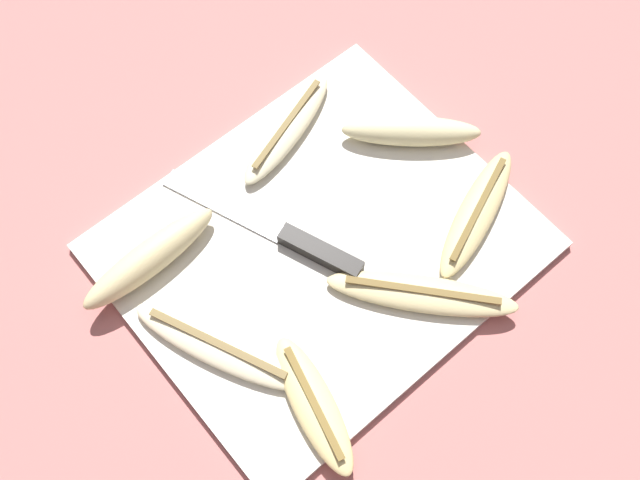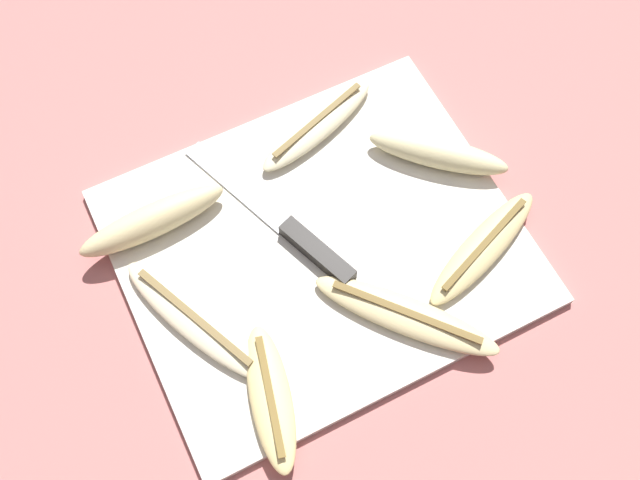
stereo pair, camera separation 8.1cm
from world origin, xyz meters
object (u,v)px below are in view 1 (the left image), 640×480
Objects in this scene: knife at (298,242)px; banana_bright_far at (218,346)px; banana_soft_right at (411,131)px; banana_ripe_center at (149,258)px; banana_pale_long at (287,128)px; banana_spotted_left at (477,212)px; banana_mellow_near at (422,294)px; banana_golden_short at (314,405)px.

banana_bright_far is (-0.14, -0.04, 0.00)m from knife.
banana_soft_right is 0.73× the size of banana_bright_far.
banana_ripe_center reaches higher than banana_pale_long.
banana_bright_far reaches higher than knife.
banana_spotted_left reaches higher than knife.
banana_spotted_left is 0.12m from banana_mellow_near.
banana_pale_long is 1.11× the size of banana_golden_short.
banana_pale_long reaches higher than knife.
knife is 1.35× the size of banana_spotted_left.
banana_golden_short is at bearing -72.15° from banana_bright_far.
banana_mellow_near is (0.06, -0.13, 0.00)m from knife.
banana_soft_right reaches higher than banana_bright_far.
banana_spotted_left is at bearing -96.57° from banana_soft_right.
banana_pale_long is at bearing 9.13° from banana_ripe_center.
banana_soft_right is 0.33m from banana_bright_far.
banana_mellow_near is (-0.02, -0.25, -0.00)m from banana_pale_long.
banana_ripe_center is at bearing 148.92° from banana_spotted_left.
knife is at bearing -173.97° from banana_soft_right.
banana_ripe_center is 0.93× the size of banana_mellow_near.
banana_bright_far is at bearing -144.55° from banana_pale_long.
banana_soft_right is at bearing 29.97° from banana_golden_short.
banana_spotted_left is at bearing -11.73° from banana_bright_far.
banana_bright_far is (-0.00, -0.12, -0.01)m from banana_ripe_center.
banana_spotted_left is 1.13× the size of banana_golden_short.
banana_golden_short is (-0.18, -0.27, -0.00)m from banana_pale_long.
banana_bright_far is (-0.22, -0.16, -0.00)m from banana_pale_long.
banana_spotted_left is at bearing 9.30° from banana_golden_short.
banana_mellow_near is at bearing 5.32° from banana_golden_short.
knife is 0.20m from banana_spotted_left.
knife is 1.67× the size of banana_soft_right.
knife is at bearing 149.39° from banana_spotted_left.
banana_soft_right is at bearing 83.43° from banana_spotted_left.
banana_bright_far is at bearing -169.99° from banana_soft_right.
banana_soft_right is (0.19, 0.02, 0.01)m from knife.
banana_pale_long is (-0.09, 0.22, 0.00)m from banana_spotted_left.
banana_mellow_near is at bearing -47.77° from banana_ripe_center.
banana_ripe_center is 0.86× the size of banana_bright_far.
banana_soft_right reaches higher than banana_spotted_left.
banana_ripe_center is at bearing 132.23° from banana_mellow_near.
knife is 0.19m from banana_soft_right.
banana_ripe_center is 0.12m from banana_bright_far.
banana_mellow_near is (0.20, -0.09, 0.00)m from banana_bright_far.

